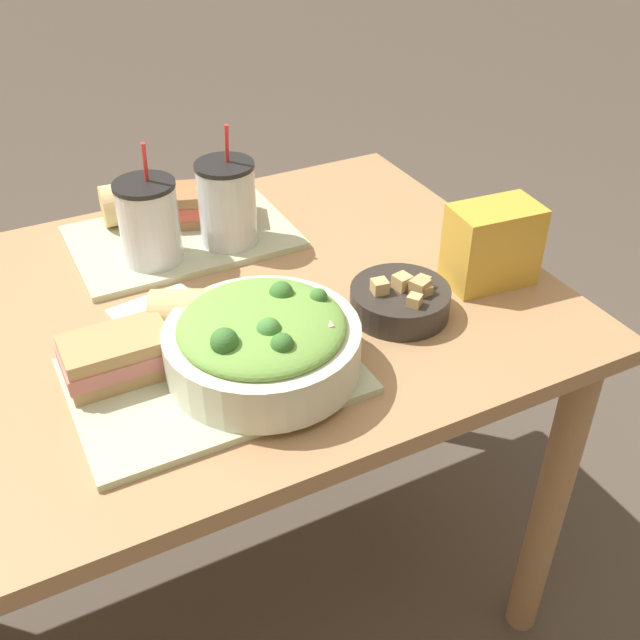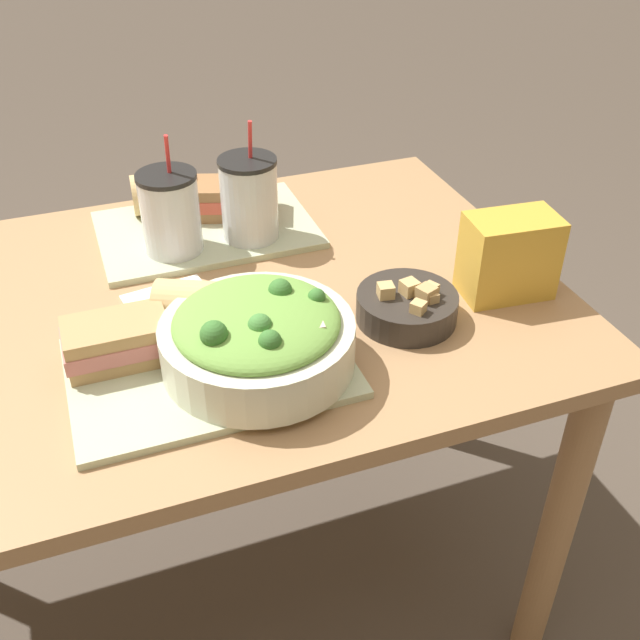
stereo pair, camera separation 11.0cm
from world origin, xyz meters
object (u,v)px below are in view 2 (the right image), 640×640
object	(u,v)px
baguette_far	(165,192)
napkin_folded	(169,299)
baguette_near	(202,306)
chip_bag	(509,256)
drink_cup_dark	(171,215)
drink_cup_red	(249,201)
sandwich_far	(232,198)
salad_bowl	(258,336)
soup_bowl	(407,305)
sandwich_near	(117,341)

from	to	relation	value
baguette_far	napkin_folded	size ratio (longest dim) A/B	0.83
baguette_near	chip_bag	bearing A→B (deg)	-70.54
napkin_folded	baguette_far	bearing A→B (deg)	79.53
drink_cup_dark	drink_cup_red	xyz separation A→B (m)	(0.14, 0.00, 0.00)
sandwich_far	drink_cup_red	xyz separation A→B (m)	(0.01, -0.10, 0.04)
baguette_near	sandwich_far	distance (m)	0.38
drink_cup_red	napkin_folded	xyz separation A→B (m)	(-0.18, -0.14, -0.08)
drink_cup_dark	chip_bag	bearing A→B (deg)	-32.17
baguette_far	napkin_folded	xyz separation A→B (m)	(-0.05, -0.29, -0.05)
drink_cup_dark	napkin_folded	world-z (taller)	drink_cup_dark
chip_bag	baguette_near	bearing A→B (deg)	178.91
sandwich_far	drink_cup_red	bearing A→B (deg)	-65.40
salad_bowl	baguette_near	bearing A→B (deg)	115.31
baguette_near	soup_bowl	bearing A→B (deg)	-77.17
sandwich_far	chip_bag	distance (m)	0.54
sandwich_near	baguette_near	distance (m)	0.14
salad_bowl	soup_bowl	xyz separation A→B (m)	(0.25, 0.04, -0.03)
sandwich_far	drink_cup_red	distance (m)	0.11
drink_cup_dark	chip_bag	distance (m)	0.58
sandwich_far	napkin_folded	world-z (taller)	sandwich_far
soup_bowl	drink_cup_dark	world-z (taller)	drink_cup_dark
sandwich_far	napkin_folded	bearing A→B (deg)	-106.83
drink_cup_red	chip_bag	bearing A→B (deg)	-41.54
napkin_folded	drink_cup_red	bearing A→B (deg)	37.79
drink_cup_dark	chip_bag	xyz separation A→B (m)	(0.49, -0.31, -0.01)
sandwich_far	drink_cup_dark	distance (m)	0.17
baguette_near	drink_cup_red	xyz separation A→B (m)	(0.15, 0.25, 0.03)
drink_cup_dark	salad_bowl	bearing A→B (deg)	-82.29
salad_bowl	drink_cup_dark	bearing A→B (deg)	97.71
sandwich_near	drink_cup_red	distance (m)	0.40
baguette_near	sandwich_far	bearing A→B (deg)	4.64
baguette_far	drink_cup_dark	world-z (taller)	drink_cup_dark
salad_bowl	sandwich_near	distance (m)	0.20
drink_cup_red	chip_bag	xyz separation A→B (m)	(0.35, -0.31, -0.01)
baguette_near	chip_bag	distance (m)	0.50
salad_bowl	napkin_folded	size ratio (longest dim) A/B	1.83
soup_bowl	baguette_near	xyz separation A→B (m)	(-0.31, 0.07, 0.02)
soup_bowl	chip_bag	size ratio (longest dim) A/B	1.04
drink_cup_red	napkin_folded	distance (m)	0.24
salad_bowl	sandwich_far	distance (m)	0.47
baguette_near	chip_bag	world-z (taller)	chip_bag
sandwich_near	chip_bag	xyz separation A→B (m)	(0.62, -0.02, 0.02)
chip_bag	sandwich_near	bearing A→B (deg)	-176.69
salad_bowl	baguette_far	xyz separation A→B (m)	(-0.03, 0.52, -0.01)
napkin_folded	salad_bowl	bearing A→B (deg)	-68.37
sandwich_near	drink_cup_dark	size ratio (longest dim) A/B	0.71
sandwich_near	chip_bag	bearing A→B (deg)	-2.05
salad_bowl	baguette_near	distance (m)	0.13
soup_bowl	baguette_near	bearing A→B (deg)	166.96
salad_bowl	chip_bag	xyz separation A→B (m)	(0.44, 0.06, 0.01)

